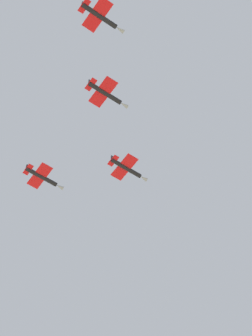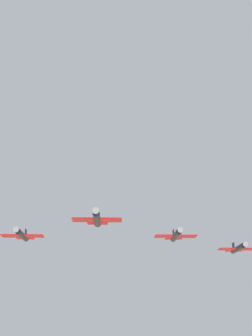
{
  "view_description": "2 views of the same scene",
  "coord_description": "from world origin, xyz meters",
  "px_view_note": "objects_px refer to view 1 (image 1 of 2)",
  "views": [
    {
      "loc": [
        29.08,
        -107.07,
        3.93
      ],
      "look_at": [
        -12.59,
        -16.7,
        150.94
      ],
      "focal_mm": 66.98,
      "sensor_mm": 36.0,
      "label": 1
    },
    {
      "loc": [
        28.9,
        59.63,
        133.93
      ],
      "look_at": [
        -8.84,
        -0.91,
        155.72
      ],
      "focal_mm": 52.95,
      "sensor_mm": 36.0,
      "label": 2
    }
  ],
  "objects_px": {
    "jet_port_inner": "(42,177)",
    "jet_starboard_outer": "(100,16)",
    "jet_lead": "(127,168)",
    "jet_starboard_inner": "(106,94)"
  },
  "relations": [
    {
      "from": "jet_lead",
      "to": "jet_port_inner",
      "type": "height_order",
      "value": "jet_port_inner"
    },
    {
      "from": "jet_lead",
      "to": "jet_port_inner",
      "type": "xyz_separation_m",
      "value": [
        -23.29,
        -7.39,
        0.04
      ]
    },
    {
      "from": "jet_starboard_inner",
      "to": "jet_starboard_outer",
      "type": "height_order",
      "value": "jet_starboard_outer"
    },
    {
      "from": "jet_lead",
      "to": "jet_port_inner",
      "type": "distance_m",
      "value": 24.43
    },
    {
      "from": "jet_port_inner",
      "to": "jet_starboard_inner",
      "type": "bearing_deg",
      "value": 0.0
    },
    {
      "from": "jet_port_inner",
      "to": "jet_starboard_outer",
      "type": "bearing_deg",
      "value": -14.42
    },
    {
      "from": "jet_starboard_inner",
      "to": "jet_port_inner",
      "type": "bearing_deg",
      "value": 180.0
    },
    {
      "from": "jet_lead",
      "to": "jet_starboard_inner",
      "type": "bearing_deg",
      "value": -47.98
    },
    {
      "from": "jet_lead",
      "to": "jet_starboard_inner",
      "type": "distance_m",
      "value": 24.43
    },
    {
      "from": "jet_port_inner",
      "to": "jet_starboard_inner",
      "type": "distance_m",
      "value": 32.71
    }
  ]
}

